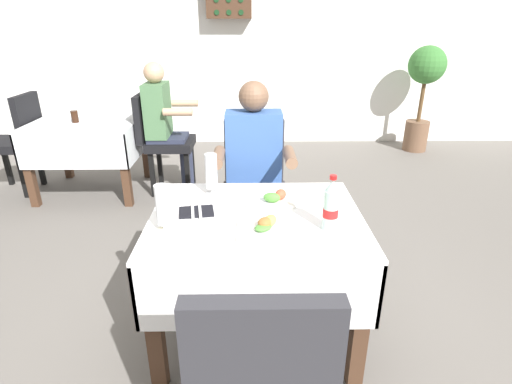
% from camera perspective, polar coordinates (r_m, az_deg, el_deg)
% --- Properties ---
extents(ground_plane, '(11.00, 11.00, 0.00)m').
position_cam_1_polar(ground_plane, '(2.23, -0.22, -22.43)').
color(ground_plane, '#66605B').
extents(back_wall, '(11.00, 0.12, 2.93)m').
position_cam_1_polar(back_wall, '(5.64, -0.77, 21.88)').
color(back_wall, white).
rests_on(back_wall, ground).
extents(main_dining_table, '(1.03, 0.84, 0.72)m').
position_cam_1_polar(main_dining_table, '(2.04, 0.04, -7.67)').
color(main_dining_table, white).
rests_on(main_dining_table, ground).
extents(chair_far_diner_seat, '(0.44, 0.50, 0.97)m').
position_cam_1_polar(chair_far_diner_seat, '(2.76, -0.22, 1.13)').
color(chair_far_diner_seat, '#2D2D33').
rests_on(chair_far_diner_seat, ground).
extents(chair_near_camera_side, '(0.44, 0.50, 0.97)m').
position_cam_1_polar(chair_near_camera_side, '(1.40, 0.62, -24.70)').
color(chair_near_camera_side, '#2D2D33').
rests_on(chair_near_camera_side, ground).
extents(seated_diner_far, '(0.50, 0.46, 1.26)m').
position_cam_1_polar(seated_diner_far, '(2.61, -0.30, 3.43)').
color(seated_diner_far, '#282D42').
rests_on(seated_diner_far, ground).
extents(plate_near_camera, '(0.25, 0.25, 0.06)m').
position_cam_1_polar(plate_near_camera, '(1.82, 1.34, -4.88)').
color(plate_near_camera, white).
rests_on(plate_near_camera, main_dining_table).
extents(plate_far_diner, '(0.25, 0.25, 0.07)m').
position_cam_1_polar(plate_far_diner, '(2.11, 2.29, -0.75)').
color(plate_far_diner, white).
rests_on(plate_far_diner, main_dining_table).
extents(beer_glass_left, '(0.07, 0.07, 0.22)m').
position_cam_1_polar(beer_glass_left, '(1.82, -13.19, -2.26)').
color(beer_glass_left, white).
rests_on(beer_glass_left, main_dining_table).
extents(beer_glass_middle, '(0.07, 0.07, 0.23)m').
position_cam_1_polar(beer_glass_middle, '(2.16, -6.41, 2.66)').
color(beer_glass_middle, white).
rests_on(beer_glass_middle, main_dining_table).
extents(cola_bottle_primary, '(0.07, 0.07, 0.26)m').
position_cam_1_polar(cola_bottle_primary, '(1.81, 10.67, -2.03)').
color(cola_bottle_primary, silver).
rests_on(cola_bottle_primary, main_dining_table).
extents(napkin_cutlery_set, '(0.19, 0.20, 0.01)m').
position_cam_1_polar(napkin_cutlery_set, '(2.00, -8.52, -2.77)').
color(napkin_cutlery_set, black).
rests_on(napkin_cutlery_set, main_dining_table).
extents(background_dining_table, '(0.99, 0.88, 0.72)m').
position_cam_1_polar(background_dining_table, '(4.25, -22.78, 7.10)').
color(background_dining_table, white).
rests_on(background_dining_table, ground).
extents(background_chair_left, '(0.50, 0.44, 0.97)m').
position_cam_1_polar(background_chair_left, '(4.55, -31.08, 6.66)').
color(background_chair_left, black).
rests_on(background_chair_left, ground).
extents(background_chair_right, '(0.50, 0.44, 0.97)m').
position_cam_1_polar(background_chair_right, '(4.04, -13.43, 7.63)').
color(background_chair_right, black).
rests_on(background_chair_right, ground).
extents(background_patron, '(0.46, 0.50, 1.26)m').
position_cam_1_polar(background_patron, '(3.99, -12.95, 9.83)').
color(background_patron, '#282D42').
rests_on(background_patron, ground).
extents(background_table_tumbler, '(0.06, 0.06, 0.11)m').
position_cam_1_polar(background_table_tumbler, '(4.16, -24.49, 9.79)').
color(background_table_tumbler, black).
rests_on(background_table_tumbler, background_dining_table).
extents(potted_plant_corner, '(0.46, 0.46, 1.33)m').
position_cam_1_polar(potted_plant_corner, '(5.64, 22.89, 13.95)').
color(potted_plant_corner, brown).
rests_on(potted_plant_corner, ground).
extents(wall_bottle_rack, '(0.56, 0.21, 0.42)m').
position_cam_1_polar(wall_bottle_rack, '(5.49, -3.89, 25.68)').
color(wall_bottle_rack, '#472D1E').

